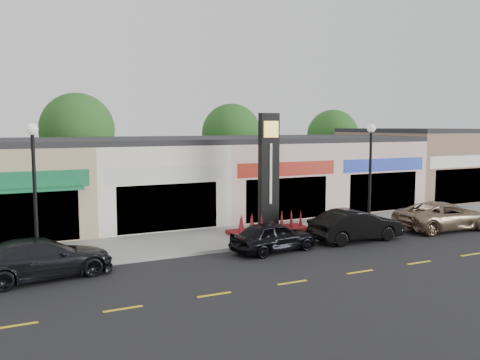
{
  "coord_description": "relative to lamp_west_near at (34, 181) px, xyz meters",
  "views": [
    {
      "loc": [
        -9.25,
        -17.93,
        5.54
      ],
      "look_at": [
        1.31,
        4.0,
        2.91
      ],
      "focal_mm": 38.0,
      "sensor_mm": 36.0,
      "label": 1
    }
  ],
  "objects": [
    {
      "name": "sidewalk",
      "position": [
        8.0,
        1.85,
        -3.4
      ],
      "size": [
        52.0,
        4.3,
        0.15
      ],
      "primitive_type": "cube",
      "color": "gray",
      "rests_on": "ground"
    },
    {
      "name": "shop_pink_w",
      "position": [
        13.5,
        8.97,
        -1.08
      ],
      "size": [
        7.0,
        10.01,
        4.8
      ],
      "color": "beige",
      "rests_on": "ground"
    },
    {
      "name": "car_black_conv",
      "position": [
        14.18,
        -1.23,
        -2.71
      ],
      "size": [
        1.63,
        4.63,
        1.52
      ],
      "primitive_type": "imported",
      "rotation": [
        0.0,
        0.0,
        1.57
      ],
      "color": "black",
      "rests_on": "ground"
    },
    {
      "name": "lamp_west_near",
      "position": [
        0.0,
        0.0,
        0.0
      ],
      "size": [
        0.44,
        0.44,
        5.47
      ],
      "color": "black",
      "rests_on": "sidewalk"
    },
    {
      "name": "tree_rear_west",
      "position": [
        4.0,
        17.0,
        1.74
      ],
      "size": [
        5.2,
        5.2,
        7.83
      ],
      "color": "#382619",
      "rests_on": "ground"
    },
    {
      "name": "shop_cream",
      "position": [
        6.5,
        8.97,
        -1.08
      ],
      "size": [
        7.0,
        10.01,
        4.8
      ],
      "color": "white",
      "rests_on": "ground"
    },
    {
      "name": "tree_rear_mid",
      "position": [
        16.0,
        17.0,
        1.41
      ],
      "size": [
        4.8,
        4.8,
        7.29
      ],
      "color": "#382619",
      "rests_on": "ground"
    },
    {
      "name": "car_dark_sedan",
      "position": [
        0.07,
        -1.09,
        -2.74
      ],
      "size": [
        2.76,
        5.31,
        1.47
      ],
      "primitive_type": "imported",
      "rotation": [
        0.0,
        0.0,
        1.71
      ],
      "color": "black",
      "rests_on": "ground"
    },
    {
      "name": "shop_pink_e",
      "position": [
        20.5,
        8.97,
        -1.08
      ],
      "size": [
        7.0,
        10.01,
        4.8
      ],
      "color": "beige",
      "rests_on": "ground"
    },
    {
      "name": "ground",
      "position": [
        8.0,
        -2.5,
        -3.48
      ],
      "size": [
        120.0,
        120.0,
        0.0
      ],
      "primitive_type": "plane",
      "color": "black",
      "rests_on": "ground"
    },
    {
      "name": "shop_beige",
      "position": [
        -0.5,
        8.96,
        -1.08
      ],
      "size": [
        7.0,
        10.85,
        4.8
      ],
      "color": "tan",
      "rests_on": "ground"
    },
    {
      "name": "shop_tan",
      "position": [
        27.5,
        8.98,
        -0.83
      ],
      "size": [
        7.0,
        10.01,
        5.3
      ],
      "color": "#7F5C4A",
      "rests_on": "ground"
    },
    {
      "name": "pylon_sign",
      "position": [
        11.0,
        1.7,
        -1.2
      ],
      "size": [
        4.2,
        1.3,
        6.0
      ],
      "color": "maroon",
      "rests_on": "sidewalk"
    },
    {
      "name": "tree_rear_east",
      "position": [
        26.0,
        17.0,
        1.15
      ],
      "size": [
        4.6,
        4.6,
        6.94
      ],
      "color": "#382619",
      "rests_on": "ground"
    },
    {
      "name": "lamp_east_near",
      "position": [
        16.0,
        0.0,
        0.0
      ],
      "size": [
        0.44,
        0.44,
        5.47
      ],
      "color": "black",
      "rests_on": "sidewalk"
    },
    {
      "name": "car_gold_suv",
      "position": [
        20.12,
        -1.11,
        -2.73
      ],
      "size": [
        2.79,
        5.51,
        1.49
      ],
      "primitive_type": "imported",
      "rotation": [
        0.0,
        0.0,
        1.51
      ],
      "color": "#836D53",
      "rests_on": "ground"
    },
    {
      "name": "curb",
      "position": [
        8.0,
        -0.4,
        -3.4
      ],
      "size": [
        52.0,
        0.2,
        0.15
      ],
      "primitive_type": "cube",
      "color": "gray",
      "rests_on": "ground"
    },
    {
      "name": "car_black_sedan",
      "position": [
        9.58,
        -1.33,
        -2.8
      ],
      "size": [
        2.11,
        4.15,
        1.35
      ],
      "primitive_type": "imported",
      "rotation": [
        0.0,
        0.0,
        1.7
      ],
      "color": "black",
      "rests_on": "ground"
    }
  ]
}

